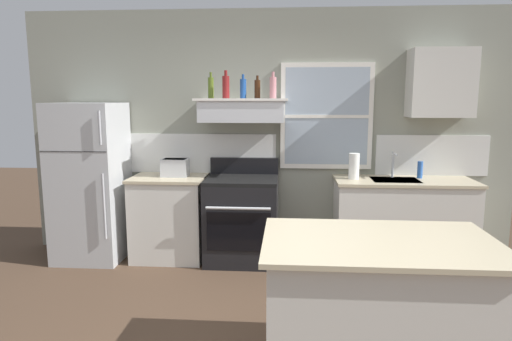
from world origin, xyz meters
The scene contains 17 objects.
back_wall centered at (0.03, 2.23, 1.35)m, with size 5.40×0.11×2.70m.
refrigerator centered at (-1.90, 1.84, 0.85)m, with size 0.70×0.72×1.70m.
counter_left_of_stove centered at (-1.05, 1.90, 0.46)m, with size 0.79×0.63×0.91m.
toaster centered at (-0.98, 1.92, 1.01)m, with size 0.30×0.20×0.19m.
stove_range centered at (-0.25, 1.86, 0.46)m, with size 0.76×0.69×1.09m.
range_hood_shelf centered at (-0.25, 1.96, 1.62)m, with size 0.96×0.52×0.24m.
bottle_olive_oil_square centered at (-0.59, 1.98, 1.86)m, with size 0.06×0.06×0.27m.
bottle_red_label_wine centered at (-0.41, 1.90, 1.87)m, with size 0.07×0.07×0.29m.
bottle_blue_liqueur centered at (-0.24, 1.97, 1.85)m, with size 0.07×0.07×0.25m.
bottle_brown_stout centered at (-0.09, 1.98, 1.84)m, with size 0.06×0.06×0.24m.
bottle_rose_pink centered at (0.07, 1.90, 1.86)m, with size 0.07×0.07×0.27m.
counter_right_with_sink centered at (1.45, 1.90, 0.46)m, with size 1.43×0.63×0.91m.
sink_faucet centered at (1.35, 2.00, 1.08)m, with size 0.03×0.17×0.28m.
paper_towel_roll centered at (0.93, 1.90, 1.04)m, with size 0.11×0.11×0.27m, color white.
dish_soap_bottle centered at (1.63, 2.00, 1.00)m, with size 0.06×0.06×0.18m, color blue.
kitchen_island centered at (0.80, -0.17, 0.46)m, with size 1.40×0.90×0.91m.
upper_cabinet_right centered at (1.80, 2.04, 1.90)m, with size 0.64×0.32×0.70m.
Camera 1 is at (0.24, -2.79, 1.75)m, focal length 31.51 mm.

